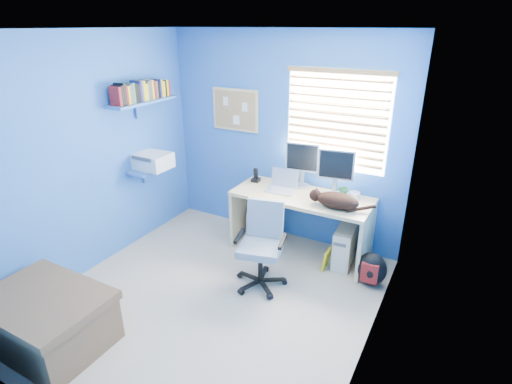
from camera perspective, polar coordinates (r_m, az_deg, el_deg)
The scene contains 23 objects.
floor at distance 4.15m, azimuth -6.33°, elevation -14.94°, with size 3.00×3.20×0.00m, color #B7A893.
ceiling at distance 3.29m, azimuth -8.35°, elevation 22.06°, with size 3.00×3.20×0.00m, color white.
wall_back at distance 4.85m, azimuth 3.84°, elevation 7.45°, with size 3.00×0.01×2.50m, color #366DBF.
wall_front at distance 2.55m, azimuth -28.70°, elevation -10.47°, with size 3.00×0.01×2.50m, color #366DBF.
wall_left at distance 4.53m, azimuth -22.94°, elevation 4.57°, with size 0.01×3.20×2.50m, color #366DBF.
wall_right at distance 2.98m, azimuth 17.15°, elevation -3.77°, with size 0.01×3.20×2.50m, color #366DBF.
desk at distance 4.72m, azimuth 6.38°, elevation -4.59°, with size 1.58×0.65×0.74m, color #C8B681.
laptop at distance 4.61m, azimuth 3.61°, elevation 1.42°, with size 0.33×0.26×0.22m, color silver.
monitor_left at distance 4.72m, azimuth 6.69°, elevation 3.86°, with size 0.40×0.12×0.54m, color silver.
monitor_right at distance 4.52m, azimuth 11.39°, elevation 2.72°, with size 0.40×0.12×0.54m, color silver.
phone at distance 4.90m, azimuth -0.02°, elevation 2.45°, with size 0.09×0.11×0.17m, color black.
mug at distance 4.59m, azimuth 12.32°, elevation -0.02°, with size 0.10×0.09×0.10m, color #23683C.
cd_spindle at distance 4.57m, azimuth 13.83°, elevation -0.46°, with size 0.13×0.13×0.07m, color silver.
cat at distance 4.28m, azimuth 11.53°, elevation -1.21°, with size 0.46×0.24×0.16m, color black.
tower_pc at distance 4.64m, azimuth 12.55°, elevation -7.55°, with size 0.19×0.44×0.45m, color beige.
drawer_boxes at distance 5.00m, azimuth 1.14°, elevation -4.93°, with size 0.35×0.28×0.41m, color tan.
yellow_book at distance 4.56m, azimuth 10.00°, elevation -9.45°, with size 0.03×0.17×0.24m, color yellow.
backpack at distance 4.39m, azimuth 16.18°, elevation -10.50°, with size 0.31×0.24×0.37m, color black.
bed_corner at distance 3.94m, azimuth -27.65°, elevation -15.86°, with size 0.99×0.71×0.48m, color brown.
office_chair at distance 4.17m, azimuth 0.80°, elevation -9.05°, with size 0.62×0.62×0.88m.
window_blinds at distance 4.52m, azimuth 11.37°, elevation 9.86°, with size 1.15×0.05×1.10m.
corkboard at distance 5.06m, azimuth -3.00°, elevation 11.62°, with size 0.64×0.02×0.52m.
wall_shelves at distance 4.86m, azimuth -15.38°, elevation 8.98°, with size 0.42×0.90×1.05m.
Camera 1 is at (1.94, -2.65, 2.53)m, focal length 28.00 mm.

